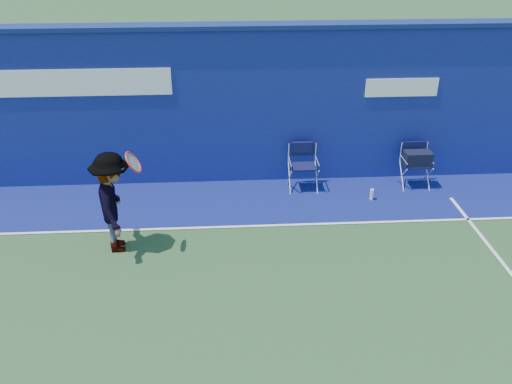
{
  "coord_description": "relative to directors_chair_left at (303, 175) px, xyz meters",
  "views": [
    {
      "loc": [
        0.22,
        -4.87,
        4.94
      ],
      "look_at": [
        0.67,
        2.6,
        1.0
      ],
      "focal_mm": 38.0,
      "sensor_mm": 36.0,
      "label": 1
    }
  ],
  "objects": [
    {
      "name": "ground",
      "position": [
        -1.71,
        -4.61,
        -0.3
      ],
      "size": [
        80.0,
        80.0,
        0.0
      ],
      "primitive_type": "plane",
      "color": "#2A4A27",
      "rests_on": "ground"
    },
    {
      "name": "stadium_wall",
      "position": [
        -1.72,
        0.59,
        1.25
      ],
      "size": [
        24.0,
        0.5,
        3.08
      ],
      "color": "navy",
      "rests_on": "ground"
    },
    {
      "name": "out_of_bounds_strip",
      "position": [
        -1.71,
        -0.51,
        -0.29
      ],
      "size": [
        24.0,
        1.8,
        0.01
      ],
      "primitive_type": "cube",
      "color": "navy",
      "rests_on": "ground"
    },
    {
      "name": "court_lines",
      "position": [
        -1.71,
        -4.01,
        -0.29
      ],
      "size": [
        24.0,
        12.0,
        0.01
      ],
      "color": "white",
      "rests_on": "out_of_bounds_strip"
    },
    {
      "name": "directors_chair_left",
      "position": [
        0.0,
        0.0,
        0.0
      ],
      "size": [
        0.53,
        0.49,
        0.9
      ],
      "color": "silver",
      "rests_on": "ground"
    },
    {
      "name": "directors_chair_right",
      "position": [
        2.23,
        -0.03,
        0.06
      ],
      "size": [
        0.52,
        0.46,
        0.86
      ],
      "color": "silver",
      "rests_on": "ground"
    },
    {
      "name": "water_bottle",
      "position": [
        1.25,
        -0.56,
        -0.19
      ],
      "size": [
        0.07,
        0.07,
        0.22
      ],
      "primitive_type": "cylinder",
      "color": "silver",
      "rests_on": "ground"
    },
    {
      "name": "tennis_player",
      "position": [
        -3.27,
        -1.93,
        0.54
      ],
      "size": [
        0.92,
        1.17,
        1.75
      ],
      "color": "#EA4738",
      "rests_on": "ground"
    }
  ]
}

